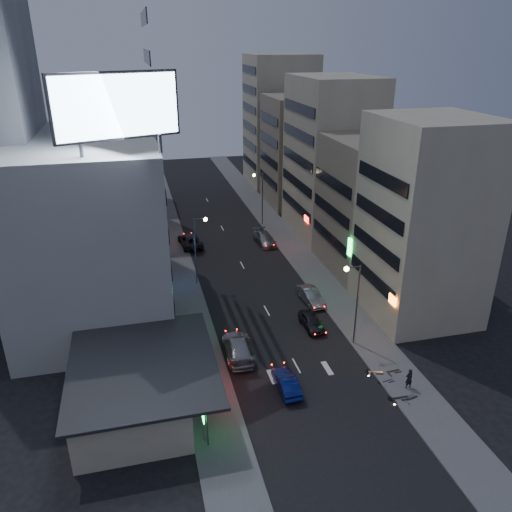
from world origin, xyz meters
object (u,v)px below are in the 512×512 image
object	(u,v)px
parked_car_right_near	(311,322)
person	(409,379)
scooter_black_a	(408,390)
scooter_black_b	(399,363)
road_car_blue	(286,383)
scooter_silver_a	(414,387)
parked_car_right_mid	(311,296)
road_car_silver	(238,347)
parked_car_left	(190,240)
scooter_blue	(392,374)
scooter_silver_b	(383,366)
parked_car_right_far	(265,238)

from	to	relation	value
parked_car_right_near	person	size ratio (longest dim) A/B	2.31
scooter_black_a	scooter_black_b	world-z (taller)	scooter_black_a
road_car_blue	scooter_silver_a	size ratio (longest dim) A/B	2.14
parked_car_right_mid	road_car_silver	world-z (taller)	road_car_silver
parked_car_right_near	road_car_silver	world-z (taller)	road_car_silver
scooter_black_a	scooter_black_b	distance (m)	3.57
parked_car_right_near	person	distance (m)	11.75
scooter_silver_a	scooter_black_b	bearing A→B (deg)	-25.89
parked_car_left	scooter_blue	distance (m)	36.20
parked_car_left	road_car_silver	bearing A→B (deg)	86.03
parked_car_left	road_car_blue	distance (m)	33.19
scooter_silver_a	scooter_silver_b	distance (m)	3.37
parked_car_right_far	road_car_blue	world-z (taller)	parked_car_right_far
scooter_silver_a	parked_car_right_mid	bearing A→B (deg)	-7.55
scooter_black_a	parked_car_right_mid	bearing A→B (deg)	10.35
parked_car_right_near	road_car_silver	distance (m)	8.56
road_car_silver	parked_car_right_mid	bearing A→B (deg)	-137.91
parked_car_right_far	road_car_blue	distance (m)	31.96
parked_car_right_near	parked_car_right_mid	bearing A→B (deg)	69.29
parked_car_left	scooter_silver_b	size ratio (longest dim) A/B	3.20
road_car_silver	person	xyz separation A→B (m)	(12.52, -8.00, 0.16)
scooter_black_b	person	bearing A→B (deg)	163.53
parked_car_left	scooter_silver_b	bearing A→B (deg)	104.90
parked_car_right_far	road_car_silver	distance (m)	27.25
road_car_blue	scooter_silver_a	distance (m)	10.20
person	scooter_black_b	bearing A→B (deg)	-106.77
person	parked_car_left	bearing A→B (deg)	-73.74
road_car_silver	scooter_black_a	xyz separation A→B (m)	(11.96, -8.91, -0.13)
parked_car_right_far	scooter_black_b	distance (m)	31.35
scooter_black_b	parked_car_right_mid	bearing A→B (deg)	9.48
parked_car_right_near	parked_car_right_far	xyz separation A→B (m)	(1.23, 22.74, 0.08)
parked_car_right_near	road_car_blue	world-z (taller)	parked_car_right_near
scooter_black_a	scooter_silver_a	distance (m)	0.62
scooter_silver_a	scooter_blue	size ratio (longest dim) A/B	1.20
parked_car_left	scooter_black_b	size ratio (longest dim) A/B	3.14
road_car_silver	scooter_silver_a	distance (m)	15.29
parked_car_right_far	road_car_blue	bearing A→B (deg)	-105.70
parked_car_left	scooter_blue	size ratio (longest dim) A/B	3.49
parked_car_left	scooter_blue	bearing A→B (deg)	104.70
scooter_black_a	scooter_silver_b	distance (m)	3.41
parked_car_right_near	parked_car_left	bearing A→B (deg)	108.25
road_car_blue	scooter_silver_b	distance (m)	8.74
scooter_black_a	scooter_silver_a	xyz separation A→B (m)	(0.59, 0.17, -0.01)
scooter_silver_a	parked_car_left	bearing A→B (deg)	3.46
person	scooter_black_b	xyz separation A→B (m)	(0.54, 2.49, -0.34)
road_car_silver	scooter_black_a	distance (m)	14.91
parked_car_right_near	parked_car_right_mid	distance (m)	5.29
person	scooter_silver_a	bearing A→B (deg)	88.24
parked_car_right_mid	road_car_blue	bearing A→B (deg)	-122.04
scooter_silver_a	scooter_black_a	bearing A→B (deg)	88.89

